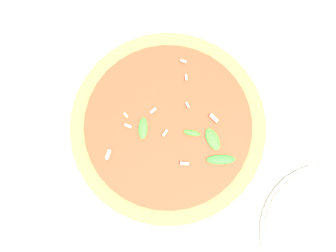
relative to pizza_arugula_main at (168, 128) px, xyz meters
name	(u,v)px	position (x,y,z in m)	size (l,w,h in m)	color
ground_plane	(148,127)	(0.03, 0.01, -0.02)	(6.00, 6.00, 0.00)	silver
pizza_arugula_main	(168,128)	(0.00, 0.00, 0.00)	(0.31, 0.31, 0.05)	silver
side_plate_white	(331,236)	(-0.28, 0.02, -0.01)	(0.21, 0.21, 0.02)	silver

